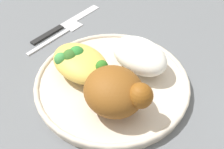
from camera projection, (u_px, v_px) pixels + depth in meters
ground_plane at (112, 86)px, 0.47m from camera, size 2.00×2.00×0.00m
plate at (112, 82)px, 0.46m from camera, size 0.26×0.26×0.02m
roasted_chicken at (116, 92)px, 0.39m from camera, size 0.10×0.09×0.06m
rice_pile at (140, 55)px, 0.46m from camera, size 0.10×0.07×0.05m
mac_cheese_with_broccoli at (80, 62)px, 0.46m from camera, size 0.11×0.08×0.04m
fork at (58, 35)px, 0.57m from camera, size 0.03×0.14×0.01m
knife at (62, 26)px, 0.59m from camera, size 0.04×0.19×0.01m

